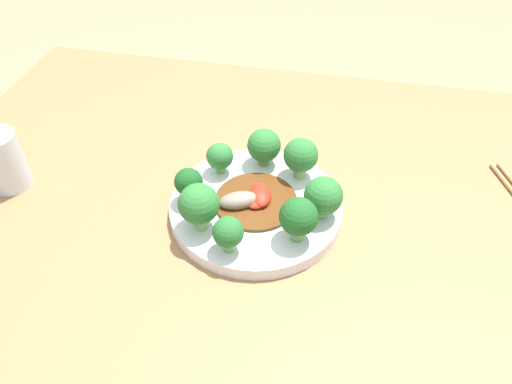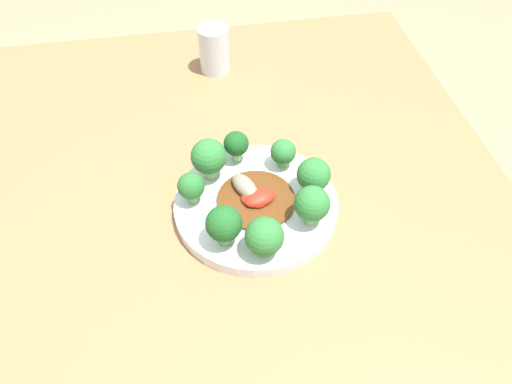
# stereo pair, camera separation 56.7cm
# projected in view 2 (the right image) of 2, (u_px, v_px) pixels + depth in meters

# --- Properties ---
(table) EXTENTS (1.14, 0.92, 0.76)m
(table) POSITION_uv_depth(u_px,v_px,m) (238.00, 342.00, 1.02)
(table) COLOR olive
(table) RESTS_ON ground_plane
(plate) EXTENTS (0.25, 0.25, 0.02)m
(plate) POSITION_uv_depth(u_px,v_px,m) (256.00, 205.00, 0.76)
(plate) COLOR silver
(plate) RESTS_ON table
(broccoli_southeast) EXTENTS (0.04, 0.04, 0.05)m
(broccoli_southeast) POSITION_uv_depth(u_px,v_px,m) (283.00, 152.00, 0.78)
(broccoli_southeast) COLOR #70A356
(broccoli_southeast) RESTS_ON plate
(broccoli_west) EXTENTS (0.05, 0.05, 0.06)m
(broccoli_west) POSITION_uv_depth(u_px,v_px,m) (264.00, 237.00, 0.66)
(broccoli_west) COLOR #89B76B
(broccoli_west) RESTS_ON plate
(broccoli_east) EXTENTS (0.04, 0.04, 0.06)m
(broccoli_east) POSITION_uv_depth(u_px,v_px,m) (236.00, 144.00, 0.78)
(broccoli_east) COLOR #89B76B
(broccoli_east) RESTS_ON plate
(broccoli_northeast) EXTENTS (0.05, 0.05, 0.07)m
(broccoli_northeast) POSITION_uv_depth(u_px,v_px,m) (209.00, 157.00, 0.75)
(broccoli_northeast) COLOR #89B76B
(broccoli_northeast) RESTS_ON plate
(broccoli_northwest) EXTENTS (0.05, 0.05, 0.07)m
(broccoli_northwest) POSITION_uv_depth(u_px,v_px,m) (224.00, 224.00, 0.67)
(broccoli_northwest) COLOR #70A356
(broccoli_northwest) RESTS_ON plate
(broccoli_south) EXTENTS (0.05, 0.05, 0.06)m
(broccoli_south) POSITION_uv_depth(u_px,v_px,m) (314.00, 175.00, 0.74)
(broccoli_south) COLOR #70A356
(broccoli_south) RESTS_ON plate
(broccoli_southwest) EXTENTS (0.05, 0.05, 0.07)m
(broccoli_southwest) POSITION_uv_depth(u_px,v_px,m) (312.00, 204.00, 0.70)
(broccoli_southwest) COLOR #89B76B
(broccoli_southwest) RESTS_ON plate
(broccoli_north) EXTENTS (0.04, 0.04, 0.05)m
(broccoli_north) POSITION_uv_depth(u_px,v_px,m) (191.00, 187.00, 0.73)
(broccoli_north) COLOR #70A356
(broccoli_north) RESTS_ON plate
(stirfry_center) EXTENTS (0.12, 0.12, 0.02)m
(stirfry_center) POSITION_uv_depth(u_px,v_px,m) (254.00, 196.00, 0.75)
(stirfry_center) COLOR #5B3314
(stirfry_center) RESTS_ON plate
(drinking_glass) EXTENTS (0.06, 0.06, 0.09)m
(drinking_glass) POSITION_uv_depth(u_px,v_px,m) (214.00, 49.00, 0.98)
(drinking_glass) COLOR silver
(drinking_glass) RESTS_ON table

